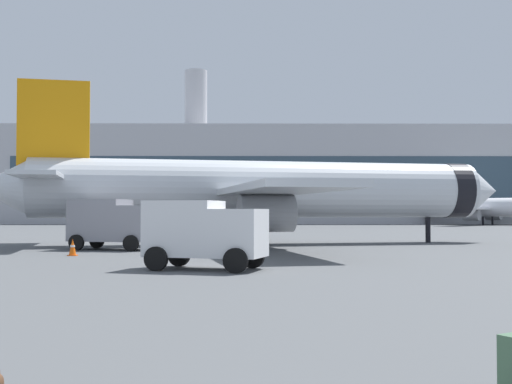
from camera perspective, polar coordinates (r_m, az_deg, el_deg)
The scene contains 6 objects.
airplane_at_gate at distance 42.50m, azimuth 0.31°, elevation 0.20°, with size 35.59×32.32×10.50m.
airplane_taxiing at distance 111.59m, azimuth 19.44°, elevation -1.33°, with size 23.31×22.41×8.34m.
service_truck at distance 37.36m, azimuth -12.81°, elevation -2.63°, with size 5.21×3.55×2.90m.
cargo_van at distance 23.99m, azimuth -4.70°, elevation -3.52°, with size 4.79×3.38×2.60m.
safety_cone_mid at distance 32.81m, azimuth -16.16°, elevation -4.81°, with size 0.44×0.44×0.83m.
terminal_building at distance 124.01m, azimuth 3.90°, elevation 1.36°, with size 109.63×23.22×29.88m.
Camera 1 is at (0.21, -2.03, 2.17)m, focal length 44.49 mm.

